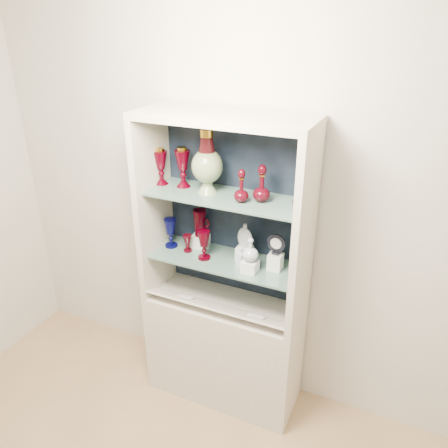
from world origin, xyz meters
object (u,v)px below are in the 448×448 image
at_px(pedestal_lamp_left, 161,166).
at_px(pedestal_lamp_right, 183,167).
at_px(clear_square_bottle, 241,257).
at_px(ruby_decanter_a, 241,184).
at_px(ruby_goblet_small, 188,243).
at_px(clear_round_decanter, 250,250).
at_px(flat_flask, 245,235).
at_px(enamel_urn, 207,162).
at_px(lidded_bowl, 301,200).
at_px(cobalt_goblet, 171,233).
at_px(cameo_medallion, 276,244).
at_px(ruby_pitcher, 200,223).
at_px(ruby_goblet_tall, 204,245).
at_px(ruby_decanter_b, 262,182).

height_order(pedestal_lamp_left, pedestal_lamp_right, pedestal_lamp_right).
bearing_deg(clear_square_bottle, ruby_decanter_a, -101.19).
relative_size(ruby_goblet_small, clear_round_decanter, 0.80).
distance_m(pedestal_lamp_left, clear_square_bottle, 0.73).
relative_size(pedestal_lamp_left, flat_flask, 1.45).
height_order(enamel_urn, clear_square_bottle, enamel_urn).
bearing_deg(lidded_bowl, cobalt_goblet, 179.17).
height_order(pedestal_lamp_right, clear_round_decanter, pedestal_lamp_right).
bearing_deg(cobalt_goblet, clear_square_bottle, -5.29).
height_order(lidded_bowl, cameo_medallion, lidded_bowl).
relative_size(lidded_bowl, ruby_pitcher, 0.56).
bearing_deg(clear_round_decanter, lidded_bowl, 14.71).
distance_m(pedestal_lamp_right, clear_square_bottle, 0.64).
distance_m(ruby_decanter_a, ruby_goblet_small, 0.60).
bearing_deg(clear_round_decanter, ruby_decanter_a, 163.87).
xyz_separation_m(pedestal_lamp_left, ruby_goblet_small, (0.18, -0.03, -0.48)).
bearing_deg(ruby_goblet_tall, pedestal_lamp_left, 168.56).
bearing_deg(ruby_pitcher, pedestal_lamp_left, -157.55).
relative_size(pedestal_lamp_right, cobalt_goblet, 1.25).
distance_m(pedestal_lamp_left, enamel_urn, 0.33).
height_order(ruby_decanter_a, ruby_decanter_b, ruby_decanter_b).
xyz_separation_m(ruby_goblet_tall, clear_round_decanter, (0.31, -0.02, 0.05)).
height_order(enamel_urn, ruby_goblet_small, enamel_urn).
relative_size(pedestal_lamp_right, enamel_urn, 0.65).
height_order(ruby_goblet_small, ruby_pitcher, ruby_pitcher).
distance_m(ruby_decanter_b, ruby_pitcher, 0.57).
xyz_separation_m(cobalt_goblet, ruby_pitcher, (0.17, 0.08, 0.07)).
height_order(enamel_urn, cobalt_goblet, enamel_urn).
bearing_deg(ruby_goblet_small, cameo_medallion, 2.43).
bearing_deg(pedestal_lamp_right, ruby_decanter_b, -3.41).
height_order(cobalt_goblet, ruby_pitcher, ruby_pitcher).
bearing_deg(enamel_urn, lidded_bowl, -1.02).
height_order(ruby_goblet_small, clear_round_decanter, clear_round_decanter).
bearing_deg(ruby_decanter_b, ruby_decanter_a, -151.71).
bearing_deg(flat_flask, ruby_decanter_a, -67.27).
height_order(ruby_pitcher, clear_square_bottle, ruby_pitcher).
bearing_deg(ruby_pitcher, clear_square_bottle, -14.37).
bearing_deg(cameo_medallion, enamel_urn, -174.07).
distance_m(enamel_urn, lidded_bowl, 0.58).
bearing_deg(ruby_decanter_b, ruby_goblet_tall, -171.82).
bearing_deg(ruby_decanter_b, clear_square_bottle, -156.32).
relative_size(pedestal_lamp_left, ruby_decanter_b, 0.99).
xyz_separation_m(pedestal_lamp_left, lidded_bowl, (0.88, -0.02, -0.06)).
bearing_deg(ruby_goblet_small, ruby_pitcher, 65.85).
bearing_deg(ruby_decanter_b, enamel_urn, 179.50).
height_order(flat_flask, clear_round_decanter, flat_flask).
xyz_separation_m(ruby_goblet_tall, ruby_goblet_small, (-0.14, 0.04, -0.04)).
xyz_separation_m(flat_flask, clear_round_decanter, (0.08, -0.11, -0.03)).
bearing_deg(lidded_bowl, ruby_pitcher, 172.36).
xyz_separation_m(lidded_bowl, ruby_goblet_tall, (-0.56, -0.04, -0.38)).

